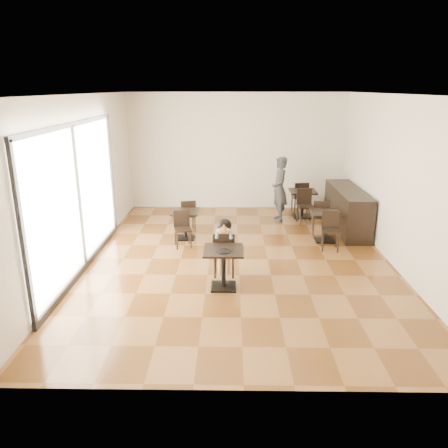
{
  "coord_description": "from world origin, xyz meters",
  "views": [
    {
      "loc": [
        -0.16,
        -8.2,
        3.32
      ],
      "look_at": [
        -0.28,
        -0.82,
        1.0
      ],
      "focal_mm": 35.0,
      "sensor_mm": 36.0,
      "label": 1
    }
  ],
  "objects_px": {
    "child_chair": "(224,253)",
    "chair_left_b": "(183,229)",
    "child": "(224,248)",
    "chair_mid_a": "(321,216)",
    "cafe_table_mid": "(325,226)",
    "chair_mid_b": "(331,231)",
    "cafe_table_back": "(302,204)",
    "chair_back_a": "(300,197)",
    "adult_patron": "(279,189)",
    "chair_back_b": "(306,207)",
    "child_table": "(224,269)",
    "cafe_table_left": "(185,225)",
    "chair_left_a": "(188,215)"
  },
  "relations": [
    {
      "from": "cafe_table_back",
      "to": "chair_back_a",
      "type": "bearing_deg",
      "value": 90.0
    },
    {
      "from": "cafe_table_mid",
      "to": "chair_mid_a",
      "type": "distance_m",
      "value": 0.55
    },
    {
      "from": "child",
      "to": "chair_mid_b",
      "type": "xyz_separation_m",
      "value": [
        2.24,
        1.36,
        -0.12
      ]
    },
    {
      "from": "cafe_table_back",
      "to": "chair_mid_b",
      "type": "xyz_separation_m",
      "value": [
        0.22,
        -2.45,
        0.05
      ]
    },
    {
      "from": "chair_mid_b",
      "to": "chair_back_a",
      "type": "bearing_deg",
      "value": 102.26
    },
    {
      "from": "chair_left_b",
      "to": "child_chair",
      "type": "bearing_deg",
      "value": -72.68
    },
    {
      "from": "child_table",
      "to": "chair_mid_a",
      "type": "bearing_deg",
      "value": 53.35
    },
    {
      "from": "child",
      "to": "chair_mid_a",
      "type": "bearing_deg",
      "value": 47.68
    },
    {
      "from": "adult_patron",
      "to": "cafe_table_mid",
      "type": "bearing_deg",
      "value": 22.21
    },
    {
      "from": "child_chair",
      "to": "chair_mid_a",
      "type": "height_order",
      "value": "child_chair"
    },
    {
      "from": "cafe_table_mid",
      "to": "chair_mid_a",
      "type": "height_order",
      "value": "chair_mid_a"
    },
    {
      "from": "adult_patron",
      "to": "chair_left_b",
      "type": "bearing_deg",
      "value": -54.78
    },
    {
      "from": "child_chair",
      "to": "cafe_table_left",
      "type": "relative_size",
      "value": 1.31
    },
    {
      "from": "chair_left_a",
      "to": "cafe_table_mid",
      "type": "bearing_deg",
      "value": 153.56
    },
    {
      "from": "child_table",
      "to": "cafe_table_back",
      "type": "xyz_separation_m",
      "value": [
        2.01,
        4.35,
        0.01
      ]
    },
    {
      "from": "child_table",
      "to": "child_chair",
      "type": "xyz_separation_m",
      "value": [
        0.0,
        0.55,
        0.07
      ]
    },
    {
      "from": "chair_left_a",
      "to": "chair_mid_a",
      "type": "bearing_deg",
      "value": 163.39
    },
    {
      "from": "cafe_table_back",
      "to": "chair_back_b",
      "type": "bearing_deg",
      "value": -90.0
    },
    {
      "from": "child",
      "to": "chair_mid_b",
      "type": "bearing_deg",
      "value": 31.23
    },
    {
      "from": "child_chair",
      "to": "chair_left_b",
      "type": "distance_m",
      "value": 1.74
    },
    {
      "from": "chair_mid_a",
      "to": "chair_back_a",
      "type": "bearing_deg",
      "value": -75.1
    },
    {
      "from": "adult_patron",
      "to": "cafe_table_back",
      "type": "height_order",
      "value": "adult_patron"
    },
    {
      "from": "child_table",
      "to": "child",
      "type": "distance_m",
      "value": 0.58
    },
    {
      "from": "child",
      "to": "chair_back_b",
      "type": "relative_size",
      "value": 1.23
    },
    {
      "from": "cafe_table_left",
      "to": "chair_left_a",
      "type": "relative_size",
      "value": 0.83
    },
    {
      "from": "cafe_table_back",
      "to": "chair_back_b",
      "type": "relative_size",
      "value": 0.83
    },
    {
      "from": "cafe_table_mid",
      "to": "cafe_table_back",
      "type": "height_order",
      "value": "cafe_table_back"
    },
    {
      "from": "cafe_table_back",
      "to": "chair_left_b",
      "type": "bearing_deg",
      "value": -141.53
    },
    {
      "from": "cafe_table_back",
      "to": "chair_left_b",
      "type": "relative_size",
      "value": 0.92
    },
    {
      "from": "child",
      "to": "chair_back_b",
      "type": "height_order",
      "value": "child"
    },
    {
      "from": "chair_back_a",
      "to": "chair_back_b",
      "type": "distance_m",
      "value": 1.01
    },
    {
      "from": "cafe_table_mid",
      "to": "chair_mid_b",
      "type": "distance_m",
      "value": 0.55
    },
    {
      "from": "cafe_table_mid",
      "to": "chair_back_a",
      "type": "distance_m",
      "value": 2.37
    },
    {
      "from": "cafe_table_back",
      "to": "child_table",
      "type": "bearing_deg",
      "value": -114.84
    },
    {
      "from": "chair_back_b",
      "to": "chair_left_a",
      "type": "bearing_deg",
      "value": -173.43
    },
    {
      "from": "adult_patron",
      "to": "cafe_table_left",
      "type": "bearing_deg",
      "value": -63.49
    },
    {
      "from": "child",
      "to": "cafe_table_back",
      "type": "height_order",
      "value": "child"
    },
    {
      "from": "cafe_table_mid",
      "to": "chair_left_b",
      "type": "distance_m",
      "value": 3.18
    },
    {
      "from": "child_chair",
      "to": "cafe_table_left",
      "type": "height_order",
      "value": "child_chair"
    },
    {
      "from": "child_table",
      "to": "child",
      "type": "xyz_separation_m",
      "value": [
        0.0,
        0.55,
        0.18
      ]
    },
    {
      "from": "cafe_table_left",
      "to": "chair_mid_a",
      "type": "distance_m",
      "value": 3.18
    },
    {
      "from": "chair_mid_a",
      "to": "chair_mid_b",
      "type": "relative_size",
      "value": 1.0
    },
    {
      "from": "chair_mid_a",
      "to": "adult_patron",
      "type": "bearing_deg",
      "value": -42.29
    },
    {
      "from": "child_chair",
      "to": "chair_back_b",
      "type": "xyz_separation_m",
      "value": [
        2.01,
        3.25,
        0.01
      ]
    },
    {
      "from": "cafe_table_back",
      "to": "chair_back_a",
      "type": "height_order",
      "value": "chair_back_a"
    },
    {
      "from": "adult_patron",
      "to": "child_table",
      "type": "bearing_deg",
      "value": -25.05
    },
    {
      "from": "chair_back_a",
      "to": "chair_back_b",
      "type": "xyz_separation_m",
      "value": [
        0.0,
        -1.01,
        0.0
      ]
    },
    {
      "from": "child",
      "to": "chair_back_a",
      "type": "bearing_deg",
      "value": 64.72
    },
    {
      "from": "adult_patron",
      "to": "chair_mid_a",
      "type": "relative_size",
      "value": 2.01
    },
    {
      "from": "adult_patron",
      "to": "chair_mid_b",
      "type": "relative_size",
      "value": 2.01
    }
  ]
}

